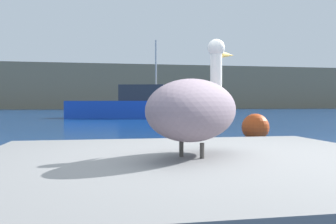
# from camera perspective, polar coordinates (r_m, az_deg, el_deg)

# --- Properties ---
(hillside_backdrop) EXTENTS (140.00, 11.52, 8.36)m
(hillside_backdrop) POSITION_cam_1_polar(r_m,az_deg,el_deg) (71.35, -9.51, 3.89)
(hillside_backdrop) COLOR #7F755B
(hillside_backdrop) RESTS_ON ground
(pier_dock) EXTENTS (3.01, 2.62, 0.68)m
(pier_dock) POSITION_cam_1_polar(r_m,az_deg,el_deg) (2.54, 4.34, -14.78)
(pier_dock) COLOR slate
(pier_dock) RESTS_ON ground
(pelican) EXTENTS (1.01, 1.08, 0.86)m
(pelican) POSITION_cam_1_polar(r_m,az_deg,el_deg) (2.45, 4.50, 0.55)
(pelican) COLOR gray
(pelican) RESTS_ON pier_dock
(fishing_boat_blue) EXTENTS (8.21, 4.17, 5.53)m
(fishing_boat_blue) POSITION_cam_1_polar(r_m,az_deg,el_deg) (25.48, -6.55, 1.00)
(fishing_boat_blue) COLOR blue
(fishing_boat_blue) RESTS_ON ground
(mooring_buoy) EXTENTS (0.76, 0.76, 0.76)m
(mooring_buoy) POSITION_cam_1_polar(r_m,az_deg,el_deg) (10.18, 13.88, -2.40)
(mooring_buoy) COLOR #E54C19
(mooring_buoy) RESTS_ON ground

